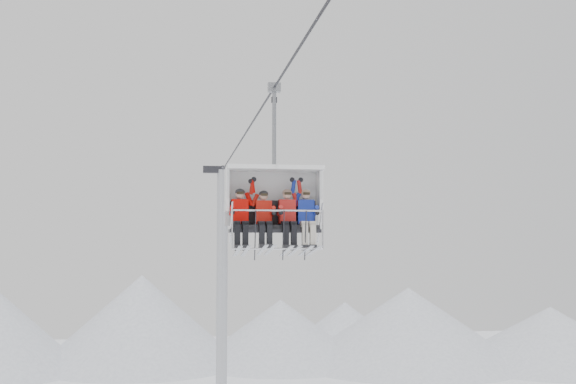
{
  "coord_description": "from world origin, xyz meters",
  "views": [
    {
      "loc": [
        -2.26,
        -14.73,
        9.59
      ],
      "look_at": [
        0.0,
        0.0,
        10.64
      ],
      "focal_mm": 45.0,
      "sensor_mm": 36.0,
      "label": 1
    }
  ],
  "objects": [
    {
      "name": "ridgeline",
      "position": [
        -1.58,
        42.05,
        2.84
      ],
      "size": [
        72.0,
        21.0,
        7.0
      ],
      "color": "silver",
      "rests_on": "ground"
    },
    {
      "name": "chairlift_carrier",
      "position": [
        0.0,
        2.3,
        10.65
      ],
      "size": [
        2.27,
        1.17,
        3.98
      ],
      "color": "black",
      "rests_on": "haul_cable"
    },
    {
      "name": "skier_far_left",
      "position": [
        -0.82,
        2.0,
        10.19
      ],
      "size": [
        0.39,
        1.69,
        1.56
      ],
      "color": "#C90802",
      "rests_on": "chairlift_carrier"
    },
    {
      "name": "skier_far_right",
      "position": [
        0.74,
        2.0,
        10.19
      ],
      "size": [
        0.39,
        1.69,
        1.56
      ],
      "color": "navy",
      "rests_on": "chairlift_carrier"
    },
    {
      "name": "skier_center_right",
      "position": [
        0.3,
        2.0,
        10.19
      ],
      "size": [
        0.39,
        1.69,
        1.56
      ],
      "color": "#B21C18",
      "rests_on": "chairlift_carrier"
    },
    {
      "name": "haul_cable",
      "position": [
        0.0,
        0.0,
        13.3
      ],
      "size": [
        0.06,
        50.0,
        0.06
      ],
      "primitive_type": "cylinder",
      "rotation": [
        1.57,
        0.0,
        0.0
      ],
      "color": "#29292E",
      "rests_on": "lift_tower_left"
    },
    {
      "name": "lift_tower_right",
      "position": [
        0.0,
        22.0,
        5.78
      ],
      "size": [
        2.0,
        1.8,
        13.48
      ],
      "color": "#ACAEB3",
      "rests_on": "ground"
    },
    {
      "name": "skier_center_left",
      "position": [
        -0.26,
        1.99,
        10.17
      ],
      "size": [
        0.37,
        1.69,
        1.5
      ],
      "color": "#AF150B",
      "rests_on": "chairlift_carrier"
    }
  ]
}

